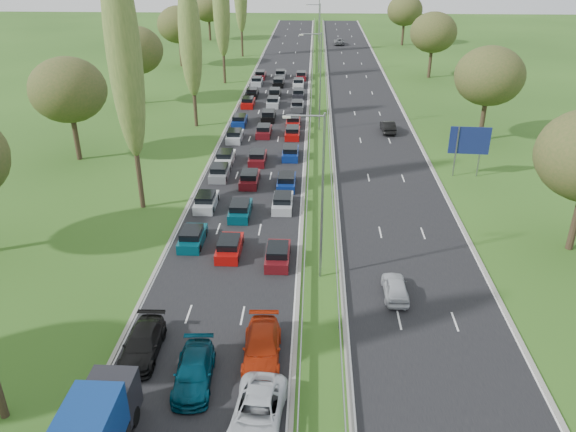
{
  "coord_description": "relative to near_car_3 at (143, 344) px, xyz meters",
  "views": [
    {
      "loc": [
        3.83,
        8.62,
        21.58
      ],
      "look_at": [
        1.87,
        49.68,
        1.5
      ],
      "focal_mm": 35.0,
      "sensor_mm": 36.0,
      "label": 1
    }
  ],
  "objects": [
    {
      "name": "far_car_2",
      "position": [
        15.12,
        111.03,
        -0.02
      ],
      "size": [
        2.37,
        5.05,
        1.4
      ],
      "primitive_type": "imported",
      "rotation": [
        0.0,
        0.0,
        3.13
      ],
      "color": "slate",
      "rests_on": "far_carriageway"
    },
    {
      "name": "direction_sign",
      "position": [
        25.19,
        28.98,
        2.83
      ],
      "size": [
        4.0,
        0.36,
        5.2
      ],
      "color": "gray",
      "rests_on": "ground"
    },
    {
      "name": "near_car_12",
      "position": [
        6.81,
        0.16,
        -0.04
      ],
      "size": [
        1.62,
        3.98,
        1.35
      ],
      "primitive_type": "imported",
      "rotation": [
        0.0,
        0.0,
        0.01
      ],
      "color": "white",
      "rests_on": "near_carriageway"
    },
    {
      "name": "near_car_7",
      "position": [
        3.43,
        -2.18,
        0.0
      ],
      "size": [
        2.33,
        5.08,
        1.44
      ],
      "primitive_type": "imported",
      "rotation": [
        0.0,
        0.0,
        0.06
      ],
      "color": "#043345",
      "rests_on": "near_carriageway"
    },
    {
      "name": "far_car_1",
      "position": [
        18.95,
        43.47,
        0.0
      ],
      "size": [
        1.63,
        4.4,
        1.44
      ],
      "primitive_type": "imported",
      "rotation": [
        0.0,
        0.0,
        3.17
      ],
      "color": "black",
      "rests_on": "far_carriageway"
    },
    {
      "name": "near_carriageway",
      "position": [
        3.54,
        48.48,
        -0.74
      ],
      "size": [
        10.5,
        215.0,
        0.04
      ],
      "primitive_type": "cube",
      "color": "black",
      "rests_on": "ground"
    },
    {
      "name": "traffic_queue_fill",
      "position": [
        3.53,
        43.5,
        -0.3
      ],
      "size": [
        9.12,
        67.84,
        0.8
      ],
      "color": "#053F4C",
      "rests_on": "ground"
    },
    {
      "name": "far_car_0",
      "position": [
        15.33,
        6.71,
        -0.04
      ],
      "size": [
        1.6,
        3.95,
        1.34
      ],
      "primitive_type": "imported",
      "rotation": [
        0.0,
        0.0,
        3.14
      ],
      "color": "#B8BCC3",
      "rests_on": "far_carriageway"
    },
    {
      "name": "lamp_columns",
      "position": [
        10.29,
        43.98,
        5.26
      ],
      "size": [
        0.18,
        140.18,
        12.0
      ],
      "color": "gray",
      "rests_on": "ground"
    },
    {
      "name": "near_car_11",
      "position": [
        6.92,
        0.02,
        0.05
      ],
      "size": [
        2.32,
        5.32,
        1.52
      ],
      "primitive_type": "imported",
      "rotation": [
        0.0,
        0.0,
        0.04
      ],
      "color": "#A7250A",
      "rests_on": "near_carriageway"
    },
    {
      "name": "poplar_row",
      "position": [
        -5.71,
        34.15,
        11.65
      ],
      "size": [
        2.8,
        127.8,
        22.44
      ],
      "color": "#2D2116",
      "rests_on": "ground"
    },
    {
      "name": "ground",
      "position": [
        10.29,
        45.98,
        -0.74
      ],
      "size": [
        260.0,
        260.0,
        0.0
      ],
      "primitive_type": "plane",
      "color": "#274A17",
      "rests_on": "ground"
    },
    {
      "name": "woodland_left",
      "position": [
        -16.21,
        28.6,
        6.95
      ],
      "size": [
        8.0,
        166.0,
        11.1
      ],
      "color": "#2D2116",
      "rests_on": "ground"
    },
    {
      "name": "far_carriageway",
      "position": [
        17.04,
        48.48,
        -0.74
      ],
      "size": [
        10.5,
        215.0,
        0.04
      ],
      "primitive_type": "cube",
      "color": "black",
      "rests_on": "ground"
    },
    {
      "name": "woodland_right",
      "position": [
        29.79,
        32.65,
        6.95
      ],
      "size": [
        8.0,
        153.0,
        11.1
      ],
      "color": "#2D2116",
      "rests_on": "ground"
    },
    {
      "name": "near_car_10",
      "position": [
        7.15,
        -4.97,
        0.03
      ],
      "size": [
        2.85,
        5.52,
        1.49
      ],
      "primitive_type": "imported",
      "rotation": [
        0.0,
        0.0,
        -0.07
      ],
      "color": "silver",
      "rests_on": "near_carriageway"
    },
    {
      "name": "central_reservation",
      "position": [
        10.29,
        48.48,
        -0.19
      ],
      "size": [
        2.36,
        215.0,
        0.32
      ],
      "color": "gray",
      "rests_on": "ground"
    },
    {
      "name": "near_car_3",
      "position": [
        0.0,
        0.0,
        0.0
      ],
      "size": [
        2.11,
        4.98,
        1.43
      ],
      "primitive_type": "imported",
      "rotation": [
        0.0,
        0.0,
        0.02
      ],
      "color": "black",
      "rests_on": "near_carriageway"
    }
  ]
}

